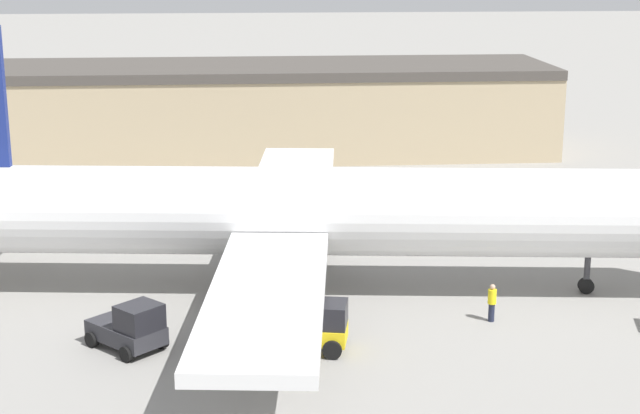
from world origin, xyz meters
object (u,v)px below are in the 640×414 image
(belt_loader_truck, at_px, (312,327))
(airplane, at_px, (298,213))
(pushback_tug, at_px, (131,328))
(ground_crew_worker, at_px, (492,302))

(belt_loader_truck, bearing_deg, airplane, 102.36)
(belt_loader_truck, xyz_separation_m, pushback_tug, (-7.09, 0.56, -0.05))
(belt_loader_truck, bearing_deg, ground_crew_worker, 28.45)
(ground_crew_worker, xyz_separation_m, belt_loader_truck, (-7.74, -2.42, 0.09))
(pushback_tug, bearing_deg, ground_crew_worker, 52.74)
(ground_crew_worker, bearing_deg, belt_loader_truck, 127.93)
(belt_loader_truck, distance_m, pushback_tug, 7.11)
(airplane, xyz_separation_m, pushback_tug, (-6.93, -6.33, -2.76))
(airplane, height_order, belt_loader_truck, airplane)
(ground_crew_worker, relative_size, pushback_tug, 0.48)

